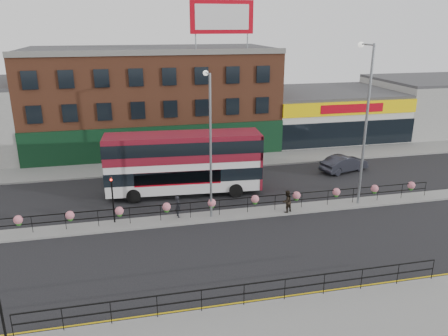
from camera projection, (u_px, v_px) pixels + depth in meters
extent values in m
plane|color=black|center=(234.00, 216.00, 30.20)|extent=(120.00, 120.00, 0.00)
cube|color=gray|center=(299.00, 326.00, 19.07)|extent=(60.00, 4.00, 0.15)
cube|color=gray|center=(203.00, 163.00, 41.28)|extent=(60.00, 4.00, 0.15)
cube|color=gray|center=(234.00, 215.00, 30.17)|extent=(60.00, 1.60, 0.15)
cube|color=gold|center=(281.00, 297.00, 21.22)|extent=(60.00, 0.10, 0.01)
cube|color=gold|center=(283.00, 299.00, 21.05)|extent=(60.00, 0.10, 0.01)
cube|color=brown|center=(152.00, 99.00, 46.29)|extent=(25.00, 12.00, 10.00)
cube|color=#3F3F42|center=(150.00, 49.00, 44.67)|extent=(25.00, 12.00, 0.30)
cube|color=black|center=(158.00, 144.00, 41.71)|extent=(25.00, 0.25, 3.40)
cube|color=silver|center=(325.00, 114.00, 51.26)|extent=(15.00, 12.00, 5.00)
cube|color=#3F3F42|center=(327.00, 91.00, 50.42)|extent=(15.00, 12.00, 0.30)
cube|color=yellow|center=(352.00, 108.00, 45.06)|extent=(15.00, 0.25, 1.40)
cube|color=#AD0412|center=(352.00, 108.00, 44.95)|extent=(7.00, 0.10, 0.90)
cube|color=black|center=(349.00, 134.00, 45.91)|extent=(15.00, 0.25, 2.60)
cube|color=#959691|center=(435.00, 105.00, 54.17)|extent=(14.50, 12.00, 6.00)
cube|color=#3F3F42|center=(439.00, 79.00, 53.18)|extent=(14.50, 12.00, 0.30)
cube|color=#AD0412|center=(222.00, 17.00, 40.43)|extent=(6.00, 0.25, 3.00)
cube|color=silver|center=(222.00, 17.00, 40.30)|extent=(5.10, 0.04, 2.25)
cylinder|color=gray|center=(196.00, 42.00, 40.61)|extent=(0.12, 0.12, 1.40)
cylinder|color=gray|center=(247.00, 41.00, 41.65)|extent=(0.12, 0.12, 1.40)
cube|color=black|center=(234.00, 199.00, 29.80)|extent=(30.00, 0.05, 0.05)
cube|color=black|center=(234.00, 206.00, 29.96)|extent=(30.00, 0.05, 0.05)
cylinder|color=black|center=(32.00, 224.00, 27.26)|extent=(0.04, 0.04, 1.10)
cylinder|color=black|center=(66.00, 221.00, 27.68)|extent=(0.04, 0.04, 1.10)
cylinder|color=black|center=(98.00, 218.00, 28.10)|extent=(0.04, 0.04, 1.10)
cylinder|color=black|center=(130.00, 216.00, 28.51)|extent=(0.04, 0.04, 1.10)
cylinder|color=black|center=(160.00, 213.00, 28.93)|extent=(0.04, 0.04, 1.10)
cylinder|color=black|center=(190.00, 210.00, 29.35)|extent=(0.04, 0.04, 1.10)
cylinder|color=black|center=(219.00, 208.00, 29.77)|extent=(0.04, 0.04, 1.10)
cylinder|color=black|center=(248.00, 205.00, 30.18)|extent=(0.04, 0.04, 1.10)
cylinder|color=black|center=(275.00, 203.00, 30.60)|extent=(0.04, 0.04, 1.10)
cylinder|color=black|center=(302.00, 200.00, 31.02)|extent=(0.04, 0.04, 1.10)
cylinder|color=black|center=(328.00, 198.00, 31.44)|extent=(0.04, 0.04, 1.10)
cylinder|color=black|center=(353.00, 195.00, 31.85)|extent=(0.04, 0.04, 1.10)
cylinder|color=black|center=(378.00, 193.00, 32.27)|extent=(0.04, 0.04, 1.10)
cylinder|color=black|center=(402.00, 191.00, 32.69)|extent=(0.04, 0.04, 1.10)
cylinder|color=black|center=(425.00, 189.00, 33.10)|extent=(0.04, 0.04, 1.10)
sphere|color=#C56877|center=(18.00, 220.00, 26.98)|extent=(0.56, 0.56, 0.56)
sphere|color=#25681C|center=(19.00, 223.00, 27.05)|extent=(0.36, 0.36, 0.36)
sphere|color=#C56877|center=(70.00, 215.00, 27.62)|extent=(0.56, 0.56, 0.56)
sphere|color=#25681C|center=(70.00, 219.00, 27.69)|extent=(0.36, 0.36, 0.36)
sphere|color=#C56877|center=(119.00, 211.00, 28.26)|extent=(0.56, 0.56, 0.56)
sphere|color=#25681C|center=(120.00, 214.00, 28.33)|extent=(0.36, 0.36, 0.36)
sphere|color=#C56877|center=(167.00, 207.00, 28.89)|extent=(0.56, 0.56, 0.56)
sphere|color=#25681C|center=(167.00, 210.00, 28.97)|extent=(0.36, 0.36, 0.36)
sphere|color=#C56877|center=(212.00, 203.00, 29.53)|extent=(0.56, 0.56, 0.56)
sphere|color=#25681C|center=(212.00, 206.00, 29.60)|extent=(0.36, 0.36, 0.36)
sphere|color=#C56877|center=(255.00, 199.00, 30.17)|extent=(0.56, 0.56, 0.56)
sphere|color=#25681C|center=(255.00, 202.00, 30.24)|extent=(0.36, 0.36, 0.36)
sphere|color=#C56877|center=(297.00, 195.00, 30.80)|extent=(0.56, 0.56, 0.56)
sphere|color=#25681C|center=(296.00, 198.00, 30.88)|extent=(0.36, 0.36, 0.36)
sphere|color=#C56877|center=(336.00, 192.00, 31.44)|extent=(0.56, 0.56, 0.56)
sphere|color=#25681C|center=(336.00, 195.00, 31.51)|extent=(0.36, 0.36, 0.36)
sphere|color=#C56877|center=(375.00, 189.00, 32.08)|extent=(0.56, 0.56, 0.56)
sphere|color=#25681C|center=(374.00, 191.00, 32.15)|extent=(0.36, 0.36, 0.36)
sphere|color=#C56877|center=(411.00, 185.00, 32.72)|extent=(0.56, 0.56, 0.56)
sphere|color=#25681C|center=(411.00, 188.00, 32.79)|extent=(0.36, 0.36, 0.36)
cube|color=black|center=(244.00, 285.00, 20.04)|extent=(20.00, 0.05, 0.05)
cube|color=black|center=(244.00, 294.00, 20.19)|extent=(20.00, 0.05, 0.05)
cylinder|color=black|center=(12.00, 326.00, 18.12)|extent=(0.04, 0.04, 1.10)
cylinder|color=black|center=(62.00, 319.00, 18.54)|extent=(0.04, 0.04, 1.10)
cylinder|color=black|center=(111.00, 313.00, 18.96)|extent=(0.04, 0.04, 1.10)
cylinder|color=black|center=(157.00, 306.00, 19.37)|extent=(0.04, 0.04, 1.10)
cylinder|color=black|center=(202.00, 301.00, 19.79)|extent=(0.04, 0.04, 1.10)
cylinder|color=black|center=(244.00, 295.00, 20.21)|extent=(0.04, 0.04, 1.10)
cylinder|color=black|center=(285.00, 289.00, 20.63)|extent=(0.04, 0.04, 1.10)
cylinder|color=black|center=(324.00, 284.00, 21.04)|extent=(0.04, 0.04, 1.10)
cylinder|color=black|center=(362.00, 279.00, 21.46)|extent=(0.04, 0.04, 1.10)
cylinder|color=black|center=(398.00, 274.00, 21.88)|extent=(0.04, 0.04, 1.10)
cylinder|color=black|center=(433.00, 269.00, 22.29)|extent=(0.04, 0.04, 1.10)
cube|color=silver|center=(184.00, 162.00, 33.32)|extent=(11.87, 3.47, 4.26)
cube|color=maroon|center=(183.00, 147.00, 32.93)|extent=(11.93, 3.53, 1.92)
cube|color=black|center=(184.00, 172.00, 33.56)|extent=(11.95, 3.55, 0.96)
cube|color=black|center=(183.00, 145.00, 32.88)|extent=(11.97, 3.57, 0.96)
cube|color=maroon|center=(183.00, 135.00, 32.64)|extent=(11.87, 3.47, 0.13)
cube|color=maroon|center=(258.00, 159.00, 34.15)|extent=(0.39, 2.73, 4.26)
cube|color=#AD0412|center=(178.00, 178.00, 32.23)|extent=(6.38, 0.48, 1.06)
cylinder|color=black|center=(134.00, 196.00, 32.16)|extent=(1.08, 0.39, 1.06)
cylinder|color=black|center=(135.00, 184.00, 34.66)|extent=(1.08, 0.39, 1.06)
cylinder|color=black|center=(236.00, 190.00, 33.26)|extent=(1.08, 0.39, 1.06)
cylinder|color=black|center=(230.00, 179.00, 35.76)|extent=(1.08, 0.39, 1.06)
imported|color=#262730|center=(344.00, 163.00, 38.98)|extent=(4.05, 5.37, 1.48)
imported|color=black|center=(178.00, 206.00, 29.44)|extent=(0.69, 0.58, 1.53)
imported|color=black|center=(287.00, 201.00, 30.18)|extent=(1.24, 1.21, 1.58)
cylinder|color=gray|center=(211.00, 149.00, 28.18)|extent=(0.15, 0.15, 9.60)
cylinder|color=gray|center=(208.00, 73.00, 27.36)|extent=(0.10, 1.44, 0.10)
sphere|color=silver|center=(206.00, 73.00, 28.04)|extent=(0.35, 0.35, 0.35)
cylinder|color=gray|center=(366.00, 128.00, 30.13)|extent=(0.18, 0.18, 11.27)
cylinder|color=gray|center=(367.00, 44.00, 29.17)|extent=(0.11, 1.69, 0.11)
sphere|color=silver|center=(361.00, 45.00, 29.97)|extent=(0.41, 0.41, 0.41)
cylinder|color=black|center=(2.00, 318.00, 16.96)|extent=(0.10, 0.10, 3.20)
cylinder|color=black|center=(113.00, 200.00, 28.35)|extent=(0.10, 0.10, 3.20)
imported|color=black|center=(111.00, 177.00, 27.84)|extent=(0.15, 0.18, 0.90)
sphere|color=#FF190C|center=(111.00, 180.00, 27.79)|extent=(0.14, 0.14, 0.14)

